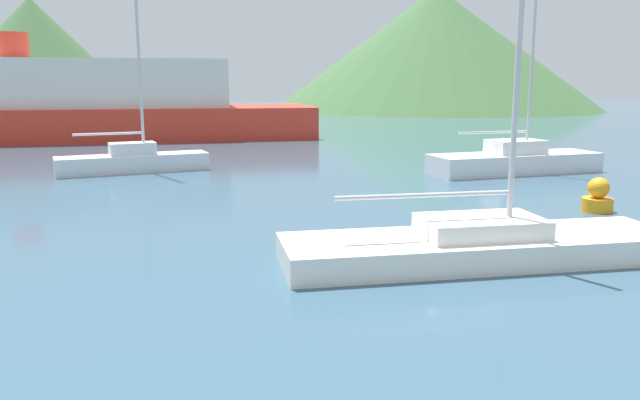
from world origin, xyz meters
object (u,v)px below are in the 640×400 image
at_px(sailboat_inner, 515,160).
at_px(buoy_marker, 598,197).
at_px(ferry_distant, 18,105).
at_px(sailboat_outer, 480,244).
at_px(sailboat_middle, 133,159).

xyz_separation_m(sailboat_inner, buoy_marker, (-0.98, -7.67, -0.11)).
relative_size(sailboat_inner, ferry_distant, 0.22).
xyz_separation_m(sailboat_inner, sailboat_outer, (-6.31, -12.08, -0.16)).
relative_size(sailboat_middle, ferry_distant, 0.27).
relative_size(sailboat_outer, buoy_marker, 8.51).
height_order(sailboat_middle, buoy_marker, sailboat_middle).
relative_size(sailboat_inner, sailboat_middle, 0.80).
distance_m(sailboat_middle, ferry_distant, 18.11).
bearing_deg(ferry_distant, sailboat_inner, -39.94).
bearing_deg(ferry_distant, sailboat_outer, -62.54).
bearing_deg(ferry_distant, buoy_marker, -51.22).
bearing_deg(ferry_distant, sailboat_middle, -63.31).
bearing_deg(sailboat_inner, buoy_marker, -107.82).
xyz_separation_m(sailboat_outer, buoy_marker, (5.33, 4.41, 0.05)).
height_order(sailboat_outer, buoy_marker, sailboat_outer).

